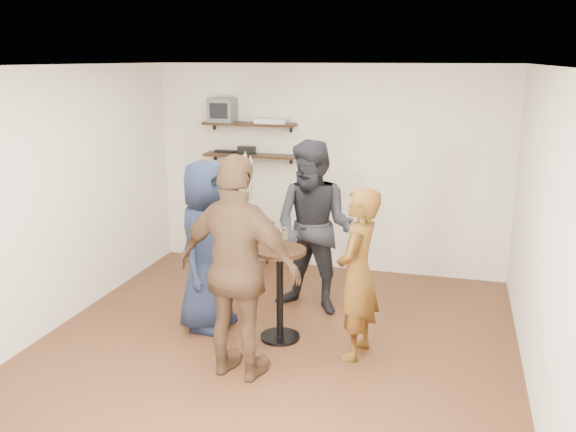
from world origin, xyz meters
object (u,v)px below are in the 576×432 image
object	(u,v)px
person_dark	(314,228)
person_navy	(207,246)
side_table	(248,231)
person_brown	(239,269)
radio	(247,150)
drinks_table	(280,282)
person_plaid	(357,274)
crt_monitor	(223,110)
dvd_deck	(272,121)

from	to	relation	value
person_dark	person_navy	bearing A→B (deg)	-132.01
person_dark	side_table	bearing A→B (deg)	146.49
person_navy	person_brown	distance (m)	1.06
radio	drinks_table	bearing A→B (deg)	-63.20
side_table	person_plaid	distance (m)	2.70
drinks_table	person_dark	distance (m)	0.84
person_plaid	person_dark	bearing A→B (deg)	-135.83
crt_monitor	person_brown	bearing A→B (deg)	-66.61
crt_monitor	radio	xyz separation A→B (m)	(0.31, 0.00, -0.50)
crt_monitor	person_plaid	xyz separation A→B (m)	(2.12, -2.21, -1.23)
drinks_table	radio	bearing A→B (deg)	116.80
person_plaid	side_table	bearing A→B (deg)	-129.43
crt_monitor	person_navy	xyz separation A→B (m)	(0.59, -2.00, -1.16)
drinks_table	person_plaid	size ratio (longest dim) A/B	0.58
radio	person_plaid	bearing A→B (deg)	-50.61
person_plaid	person_brown	xyz separation A→B (m)	(-0.90, -0.63, 0.17)
side_table	drinks_table	size ratio (longest dim) A/B	0.68
radio	person_plaid	xyz separation A→B (m)	(1.81, -2.21, -0.73)
person_navy	crt_monitor	bearing A→B (deg)	21.77
crt_monitor	side_table	size ratio (longest dim) A/B	0.51
crt_monitor	drinks_table	bearing A→B (deg)	-56.79
dvd_deck	side_table	size ratio (longest dim) A/B	0.64
person_navy	person_brown	size ratio (longest dim) A/B	0.90
radio	crt_monitor	bearing A→B (deg)	180.00
crt_monitor	radio	bearing A→B (deg)	0.00
dvd_deck	side_table	world-z (taller)	dvd_deck
person_brown	crt_monitor	bearing A→B (deg)	-56.85
radio	drinks_table	distance (m)	2.51
person_dark	person_brown	distance (m)	1.55
dvd_deck	drinks_table	xyz separation A→B (m)	(0.71, -2.08, -1.31)
side_table	person_dark	size ratio (longest dim) A/B	0.34
crt_monitor	drinks_table	xyz separation A→B (m)	(1.36, -2.08, -1.43)
drinks_table	side_table	bearing A→B (deg)	117.58
person_brown	person_navy	bearing A→B (deg)	-42.82
side_table	person_plaid	xyz separation A→B (m)	(1.76, -2.03, 0.29)
person_dark	crt_monitor	bearing A→B (deg)	150.34
radio	person_navy	bearing A→B (deg)	-82.11
side_table	person_plaid	bearing A→B (deg)	-49.16
crt_monitor	person_dark	distance (m)	2.29
crt_monitor	person_plaid	world-z (taller)	crt_monitor
person_plaid	person_dark	xyz separation A→B (m)	(-0.61, 0.89, 0.14)
dvd_deck	person_brown	world-z (taller)	dvd_deck
person_navy	person_brown	bearing A→B (deg)	-137.18
radio	side_table	distance (m)	1.04
crt_monitor	person_brown	world-z (taller)	crt_monitor
drinks_table	dvd_deck	bearing A→B (deg)	108.81
person_plaid	person_navy	xyz separation A→B (m)	(-1.54, 0.20, 0.07)
radio	drinks_table	world-z (taller)	radio
side_table	drinks_table	world-z (taller)	drinks_table
radio	person_plaid	world-z (taller)	person_plaid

